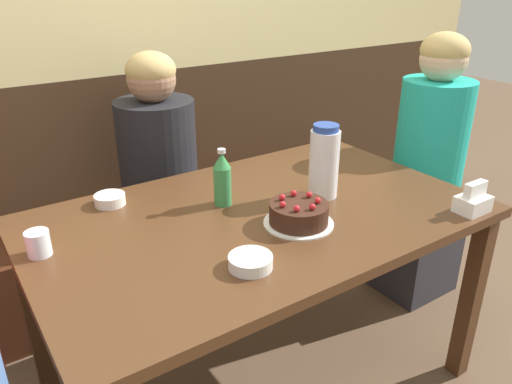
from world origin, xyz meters
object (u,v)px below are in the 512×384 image
at_px(birthday_cake, 299,214).
at_px(soju_bottle, 222,179).
at_px(bowl_rice_small, 110,200).
at_px(person_grey_tee, 425,179).
at_px(water_pitcher, 324,162).
at_px(napkin_holder, 473,201).
at_px(bowl_soup_white, 251,262).
at_px(glass_water_tall, 38,243).
at_px(bench_seat, 164,244).
at_px(person_teal_shirt, 161,189).

distance_m(birthday_cake, soju_bottle, 0.29).
xyz_separation_m(bowl_rice_small, person_grey_tee, (1.38, -0.24, -0.16)).
bearing_deg(water_pitcher, soju_bottle, 157.12).
height_order(napkin_holder, bowl_soup_white, napkin_holder).
distance_m(bowl_soup_white, bowl_rice_small, 0.62).
height_order(water_pitcher, napkin_holder, water_pitcher).
height_order(water_pitcher, bowl_rice_small, water_pitcher).
distance_m(water_pitcher, glass_water_tall, 0.94).
bearing_deg(napkin_holder, water_pitcher, 130.87).
distance_m(bench_seat, glass_water_tall, 1.11).
bearing_deg(bench_seat, glass_water_tall, -133.12).
bearing_deg(person_teal_shirt, person_grey_tee, 59.23).
height_order(napkin_holder, bowl_rice_small, napkin_holder).
height_order(bowl_soup_white, glass_water_tall, glass_water_tall).
bearing_deg(napkin_holder, bowl_rice_small, 143.22).
relative_size(bowl_rice_small, person_grey_tee, 0.08).
bearing_deg(person_grey_tee, bench_seat, -36.57).
bearing_deg(soju_bottle, bowl_soup_white, -110.25).
xyz_separation_m(bowl_soup_white, person_teal_shirt, (0.16, 0.97, -0.18)).
bearing_deg(napkin_holder, bowl_soup_white, 170.68).
height_order(water_pitcher, soju_bottle, water_pitcher).
relative_size(bowl_soup_white, person_teal_shirt, 0.10).
distance_m(birthday_cake, bowl_soup_white, 0.29).
relative_size(soju_bottle, napkin_holder, 1.81).
height_order(birthday_cake, glass_water_tall, birthday_cake).
bearing_deg(bowl_soup_white, bowl_rice_small, 106.70).
xyz_separation_m(bench_seat, bowl_rice_small, (-0.38, -0.49, 0.54)).
bearing_deg(napkin_holder, bench_seat, 115.72).
relative_size(napkin_holder, bowl_rice_small, 1.06).
relative_size(water_pitcher, glass_water_tall, 3.55).
bearing_deg(bench_seat, birthday_cake, -86.52).
xyz_separation_m(birthday_cake, water_pitcher, (0.20, 0.12, 0.09)).
relative_size(napkin_holder, bowl_soup_white, 0.91).
distance_m(bench_seat, water_pitcher, 1.10).
bearing_deg(person_grey_tee, water_pitcher, 8.41).
bearing_deg(bowl_rice_small, bowl_soup_white, -73.30).
xyz_separation_m(soju_bottle, person_teal_shirt, (0.02, 0.59, -0.26)).
bearing_deg(water_pitcher, bowl_soup_white, -152.35).
bearing_deg(birthday_cake, person_teal_shirt, 96.86).
bearing_deg(glass_water_tall, bowl_soup_white, -40.38).
bearing_deg(bench_seat, bowl_soup_white, -100.63).
xyz_separation_m(birthday_cake, person_teal_shirt, (-0.10, 0.85, -0.20)).
xyz_separation_m(birthday_cake, soju_bottle, (-0.12, 0.26, 0.06)).
relative_size(bench_seat, napkin_holder, 22.26).
height_order(soju_bottle, glass_water_tall, soju_bottle).
bearing_deg(glass_water_tall, person_grey_tee, -1.15).
bearing_deg(glass_water_tall, birthday_cake, -20.11).
height_order(birthday_cake, person_teal_shirt, person_teal_shirt).
relative_size(birthday_cake, bowl_soup_white, 1.83).
bearing_deg(person_teal_shirt, napkin_holder, 29.83).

